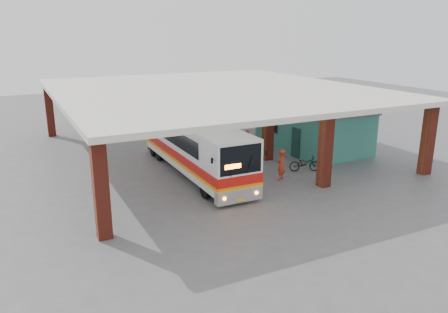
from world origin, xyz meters
name	(u,v)px	position (x,y,z in m)	size (l,w,h in m)	color
ground	(251,178)	(0.00, 0.00, 0.00)	(90.00, 90.00, 0.00)	#515154
brick_columns	(234,125)	(1.43, 5.00, 2.17)	(20.10, 21.60, 4.35)	maroon
canopy_roof	(212,90)	(0.50, 6.50, 4.50)	(21.00, 23.00, 0.30)	silver
shop_building	(312,128)	(7.49, 4.00, 1.56)	(5.20, 8.20, 3.11)	#317C6D
coach_bus	(194,145)	(-2.63, 2.47, 1.77)	(2.64, 12.26, 3.56)	white
motorcycle	(305,164)	(3.67, -0.31, 0.50)	(0.67, 1.92, 1.01)	black
pedestrian	(281,165)	(1.45, -0.98, 0.91)	(0.67, 0.44, 1.83)	#BA3217
red_chair	(247,136)	(4.45, 8.47, 0.36)	(0.42, 0.42, 0.78)	red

